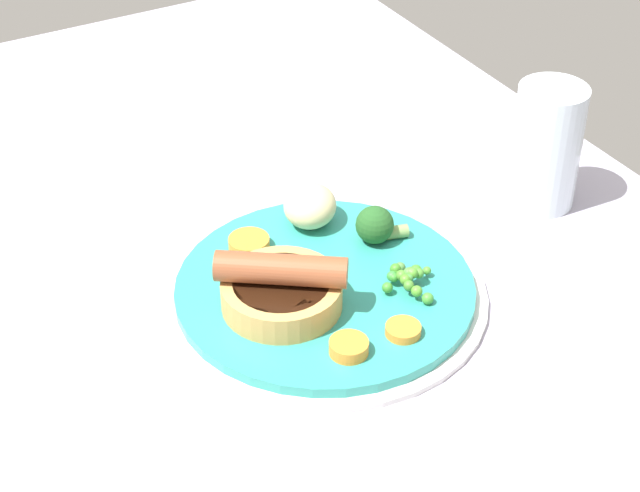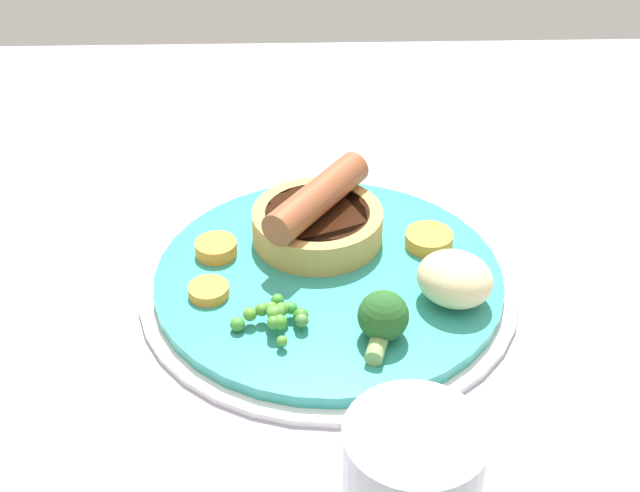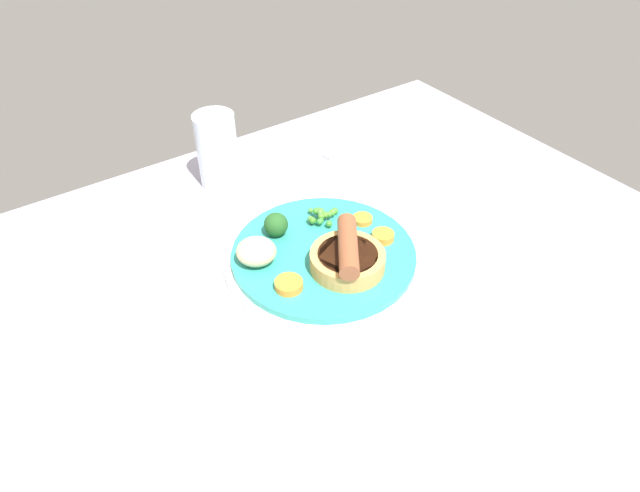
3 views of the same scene
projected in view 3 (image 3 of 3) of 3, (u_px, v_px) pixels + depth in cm
name	position (u px, v px, depth cm)	size (l,w,h in cm)	color
dining_table	(308.00, 303.00, 72.40)	(110.00, 80.00, 3.00)	#9E99AD
dinner_plate	(324.00, 256.00, 76.19)	(26.75, 26.75, 1.40)	silver
sausage_pudding	(350.00, 259.00, 71.80)	(9.63, 9.89, 4.86)	tan
pea_pile	(322.00, 215.00, 80.15)	(5.11, 4.84, 1.88)	#3D8227
broccoli_floret_near	(276.00, 224.00, 77.55)	(3.31, 4.68, 3.31)	#235623
potato_chunk_0	(256.00, 252.00, 72.89)	(4.61, 5.20, 3.57)	beige
carrot_slice_0	(289.00, 285.00, 70.04)	(3.51, 3.51, 1.04)	orange
carrot_slice_1	(383.00, 236.00, 77.26)	(3.01, 3.01, 1.06)	orange
carrot_slice_4	(363.00, 219.00, 80.42)	(2.78, 2.78, 0.75)	orange
fork	(362.00, 139.00, 100.73)	(18.00, 1.60, 0.60)	silver
drinking_glass	(217.00, 150.00, 86.97)	(6.26, 6.26, 11.73)	silver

